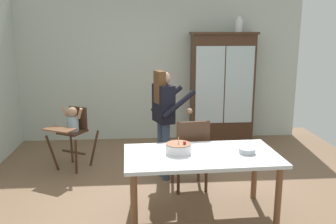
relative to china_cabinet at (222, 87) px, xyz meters
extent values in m
plane|color=brown|center=(-1.14, -2.37, -1.02)|extent=(6.24, 6.24, 0.00)
cube|color=beige|center=(-1.14, 0.26, 0.33)|extent=(5.32, 0.06, 2.70)
cube|color=#422819|center=(0.00, 0.00, -0.03)|extent=(1.13, 0.42, 1.99)
cube|color=#422819|center=(0.00, 0.00, 0.99)|extent=(1.19, 0.48, 0.04)
cube|color=silver|center=(-0.27, -0.21, 0.07)|extent=(0.52, 0.01, 1.39)
cube|color=silver|center=(0.27, -0.21, 0.07)|extent=(0.52, 0.01, 1.39)
cube|color=#422819|center=(0.00, 0.00, 0.07)|extent=(1.05, 0.36, 0.02)
cylinder|color=white|center=(0.27, 0.00, 1.12)|extent=(0.13, 0.13, 0.22)
cylinder|color=white|center=(0.27, 0.00, 1.25)|extent=(0.07, 0.07, 0.05)
cylinder|color=#422819|center=(-2.84, -1.33, -0.74)|extent=(0.18, 0.09, 0.56)
cylinder|color=#422819|center=(-2.45, -1.54, -0.74)|extent=(0.09, 0.18, 0.56)
cylinder|color=#422819|center=(-2.62, -0.94, -0.74)|extent=(0.09, 0.18, 0.56)
cylinder|color=#422819|center=(-2.24, -1.15, -0.74)|extent=(0.18, 0.09, 0.56)
cube|color=#422819|center=(-2.54, -1.24, -0.77)|extent=(0.39, 0.24, 0.02)
cube|color=#422819|center=(-2.54, -1.24, -0.45)|extent=(0.46, 0.46, 0.02)
cube|color=#422819|center=(-2.46, -1.10, -0.26)|extent=(0.28, 0.17, 0.34)
cube|color=brown|center=(-2.67, -1.48, -0.34)|extent=(0.50, 0.42, 0.02)
cylinder|color=#9EBCD1|center=(-2.53, -1.22, -0.32)|extent=(0.17, 0.17, 0.22)
sphere|color=tan|center=(-2.53, -1.22, -0.15)|extent=(0.15, 0.15, 0.15)
cylinder|color=tan|center=(-2.65, -1.15, -0.15)|extent=(0.11, 0.08, 0.17)
cylinder|color=tan|center=(-2.41, -1.29, -0.15)|extent=(0.11, 0.08, 0.17)
cylinder|color=#33425B|center=(-1.17, -1.79, -0.61)|extent=(0.11, 0.11, 0.82)
cylinder|color=#33425B|center=(-1.23, -1.63, -0.61)|extent=(0.11, 0.11, 0.82)
cube|color=black|center=(-1.20, -1.71, 0.06)|extent=(0.31, 0.41, 0.52)
cube|color=white|center=(-1.10, -1.67, 0.06)|extent=(0.03, 0.06, 0.49)
sphere|color=tan|center=(-1.20, -1.71, 0.41)|extent=(0.19, 0.19, 0.19)
cube|color=brown|center=(-1.25, -1.73, 0.29)|extent=(0.16, 0.22, 0.44)
cylinder|color=black|center=(-1.00, -1.85, 0.08)|extent=(0.49, 0.23, 0.37)
sphere|color=tan|center=(-0.85, -1.80, -0.03)|extent=(0.08, 0.08, 0.08)
cylinder|color=black|center=(-1.13, -1.47, 0.08)|extent=(0.49, 0.23, 0.37)
sphere|color=tan|center=(-0.98, -1.42, -0.03)|extent=(0.08, 0.08, 0.08)
cube|color=silver|center=(-0.86, -2.84, -0.30)|extent=(1.72, 0.96, 0.04)
cylinder|color=brown|center=(-1.60, -3.22, -0.67)|extent=(0.07, 0.07, 0.70)
cylinder|color=brown|center=(-0.09, -3.17, -0.67)|extent=(0.07, 0.07, 0.70)
cylinder|color=brown|center=(-1.62, -2.51, -0.67)|extent=(0.07, 0.07, 0.70)
cylinder|color=brown|center=(-0.12, -2.45, -0.67)|extent=(0.07, 0.07, 0.70)
cylinder|color=white|center=(-1.11, -2.78, -0.23)|extent=(0.28, 0.28, 0.10)
cylinder|color=#935B3D|center=(-1.11, -2.78, -0.17)|extent=(0.27, 0.27, 0.01)
cylinder|color=#F2E5CC|center=(-1.11, -2.78, -0.14)|extent=(0.01, 0.01, 0.06)
cone|color=yellow|center=(-1.11, -2.78, -0.10)|extent=(0.02, 0.02, 0.02)
sphere|color=red|center=(-1.04, -2.82, -0.15)|extent=(0.04, 0.04, 0.04)
cylinder|color=#B2BCC6|center=(-0.35, -2.85, -0.25)|extent=(0.18, 0.18, 0.05)
cylinder|color=#422819|center=(-0.72, -1.87, -0.79)|extent=(0.04, 0.04, 0.45)
cylinder|color=#422819|center=(-1.09, -1.91, -0.79)|extent=(0.04, 0.04, 0.45)
cylinder|color=#422819|center=(-0.68, -2.23, -0.79)|extent=(0.04, 0.04, 0.45)
cylinder|color=#422819|center=(-1.05, -2.27, -0.79)|extent=(0.04, 0.04, 0.45)
cube|color=brown|center=(-0.89, -2.07, -0.55)|extent=(0.48, 0.48, 0.03)
cube|color=#422819|center=(-0.86, -2.27, -0.30)|extent=(0.42, 0.08, 0.48)
cylinder|color=#422819|center=(-0.68, -2.25, -0.30)|extent=(0.03, 0.03, 0.48)
cylinder|color=#422819|center=(-1.05, -2.29, -0.30)|extent=(0.03, 0.03, 0.48)
camera|label=1|loc=(-1.52, -6.58, 1.06)|focal=38.92mm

